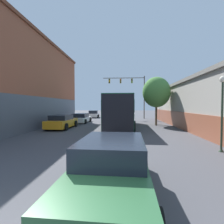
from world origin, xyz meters
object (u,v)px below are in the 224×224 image
at_px(parked_car_left_near, 81,118).
at_px(parked_car_left_mid, 93,114).
at_px(street_lamp, 222,108).
at_px(bus, 120,110).
at_px(hatchback_foreground, 111,169).
at_px(street_tree_near, 156,92).
at_px(street_tree_far, 156,92).
at_px(parked_car_left_far, 62,122).
at_px(traffic_signal_gantry, 131,87).

xyz_separation_m(parked_car_left_near, parked_car_left_mid, (-0.05, 9.96, 0.03)).
height_order(parked_car_left_near, street_lamp, street_lamp).
bearing_deg(parked_car_left_near, bus, -128.00).
height_order(bus, parked_car_left_mid, bus).
distance_m(hatchback_foreground, street_lamp, 7.09).
xyz_separation_m(hatchback_foreground, street_tree_near, (4.30, 17.33, 3.34)).
xyz_separation_m(hatchback_foreground, parked_car_left_mid, (-5.51, 28.61, -0.04)).
height_order(street_lamp, street_tree_far, street_tree_far).
bearing_deg(hatchback_foreground, street_lamp, -46.71).
relative_size(parked_car_left_mid, street_tree_near, 0.72).
bearing_deg(hatchback_foreground, parked_car_left_far, 27.20).
distance_m(bus, hatchback_foreground, 14.26).
relative_size(parked_car_left_far, traffic_signal_gantry, 0.63).
bearing_deg(parked_car_left_near, street_lamp, -141.52).
relative_size(hatchback_foreground, parked_car_left_mid, 1.19).
relative_size(parked_car_left_near, street_lamp, 1.24).
height_order(bus, street_tree_far, street_tree_far).
bearing_deg(hatchback_foreground, parked_car_left_near, 18.51).
bearing_deg(street_tree_far, parked_car_left_near, 164.98).
height_order(hatchback_foreground, street_lamp, street_lamp).
height_order(parked_car_left_far, street_tree_far, street_tree_far).
relative_size(parked_car_left_far, street_tree_near, 0.85).
bearing_deg(street_lamp, hatchback_foreground, -138.91).
bearing_deg(street_tree_near, street_tree_far, -100.07).
xyz_separation_m(hatchback_foreground, parked_car_left_far, (-5.95, 12.76, -0.01)).
distance_m(parked_car_left_near, traffic_signal_gantry, 11.73).
height_order(street_lamp, street_tree_near, street_tree_near).
distance_m(bus, street_tree_far, 4.96).
height_order(parked_car_left_far, street_tree_near, street_tree_near).
height_order(hatchback_foreground, street_tree_far, street_tree_far).
xyz_separation_m(bus, parked_car_left_mid, (-5.47, 14.40, -1.21)).
bearing_deg(parked_car_left_mid, street_tree_near, -142.77).
bearing_deg(parked_car_left_mid, street_tree_far, -146.32).
height_order(bus, traffic_signal_gantry, traffic_signal_gantry).
height_order(bus, parked_car_left_far, bus).
xyz_separation_m(traffic_signal_gantry, street_lamp, (3.59, -22.07, -3.28)).
bearing_deg(parked_car_left_mid, traffic_signal_gantry, -109.37).
height_order(parked_car_left_mid, street_tree_near, street_tree_near).
distance_m(parked_car_left_far, traffic_signal_gantry, 16.52).
distance_m(street_tree_near, street_tree_far, 1.27).
bearing_deg(parked_car_left_near, parked_car_left_far, 176.59).
bearing_deg(parked_car_left_mid, bus, -162.99).
distance_m(parked_car_left_near, parked_car_left_mid, 9.96).
xyz_separation_m(parked_car_left_far, traffic_signal_gantry, (7.58, 13.86, 4.83)).
distance_m(parked_car_left_far, street_tree_far, 11.05).
height_order(parked_car_left_far, street_lamp, street_lamp).
xyz_separation_m(parked_car_left_mid, street_tree_far, (9.60, -12.52, 3.23)).
bearing_deg(hatchback_foreground, bus, 2.37).
bearing_deg(parked_car_left_far, bus, -74.42).
xyz_separation_m(parked_car_left_far, street_tree_far, (10.03, 3.34, 3.19)).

